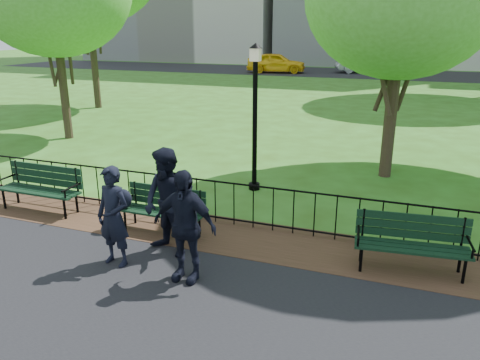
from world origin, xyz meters
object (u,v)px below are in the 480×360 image
(park_bench_left_a, at_px, (42,183))
(taxi, at_px, (276,63))
(person_left, at_px, (113,217))
(park_bench_main, at_px, (148,202))
(person_mid, at_px, (168,203))
(lamppost, at_px, (255,113))
(person_right, at_px, (184,226))
(sedan_silver, at_px, (366,63))
(park_bench_right_a, at_px, (412,237))

(park_bench_left_a, xyz_separation_m, taxi, (-3.85, 31.61, 0.24))
(person_left, height_order, taxi, person_left)
(park_bench_main, bearing_deg, person_mid, -40.54)
(lamppost, distance_m, person_right, 4.51)
(sedan_silver, bearing_deg, person_mid, 163.22)
(park_bench_main, xyz_separation_m, sedan_silver, (0.59, 34.24, 0.27))
(taxi, xyz_separation_m, sedan_silver, (7.13, 2.49, -0.00))
(park_bench_left_a, bearing_deg, taxi, 97.27)
(person_mid, bearing_deg, person_left, -114.64)
(park_bench_left_a, bearing_deg, person_mid, -13.97)
(park_bench_left_a, relative_size, person_mid, 1.00)
(park_bench_right_a, height_order, person_left, person_left)
(person_right, relative_size, sedan_silver, 0.35)
(sedan_silver, bearing_deg, person_right, 164.25)
(person_right, distance_m, sedan_silver, 35.68)
(person_left, xyz_separation_m, person_mid, (0.65, 0.63, 0.10))
(person_right, xyz_separation_m, sedan_silver, (-0.91, 35.67, -0.06))
(park_bench_main, bearing_deg, person_right, -42.48)
(person_right, bearing_deg, person_left, -179.82)
(park_bench_main, distance_m, sedan_silver, 34.24)
(park_bench_right_a, bearing_deg, person_mid, -174.06)
(park_bench_left_a, distance_m, person_right, 4.49)
(park_bench_left_a, distance_m, lamppost, 4.93)
(person_right, bearing_deg, lamppost, 96.49)
(park_bench_left_a, xyz_separation_m, person_mid, (3.54, -0.90, 0.34))
(person_right, height_order, sedan_silver, person_right)
(park_bench_main, distance_m, park_bench_left_a, 2.70)
(park_bench_main, bearing_deg, taxi, 102.84)
(lamppost, distance_m, person_mid, 3.85)
(park_bench_left_a, xyz_separation_m, park_bench_right_a, (7.47, -0.06, -0.03))
(lamppost, bearing_deg, person_left, -102.33)
(taxi, bearing_deg, park_bench_left_a, 176.07)
(person_left, relative_size, person_right, 0.94)
(park_bench_right_a, relative_size, person_right, 1.02)
(park_bench_left_a, distance_m, taxi, 31.84)
(park_bench_main, bearing_deg, lamppost, 69.99)
(park_bench_left_a, height_order, person_mid, person_mid)
(person_left, height_order, person_right, person_right)
(park_bench_right_a, relative_size, lamppost, 0.53)
(person_left, bearing_deg, sedan_silver, 96.19)
(park_bench_right_a, height_order, taxi, taxi)
(park_bench_main, relative_size, park_bench_right_a, 0.98)
(person_right, xyz_separation_m, taxi, (-8.04, 33.18, -0.06))
(lamppost, bearing_deg, park_bench_left_a, -143.70)
(lamppost, bearing_deg, person_mid, -94.64)
(park_bench_right_a, distance_m, lamppost, 4.81)
(lamppost, xyz_separation_m, taxi, (-7.69, 28.79, -1.02))
(park_bench_main, bearing_deg, park_bench_right_a, 2.18)
(park_bench_main, bearing_deg, sedan_silver, 90.21)
(park_bench_left_a, relative_size, taxi, 0.38)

